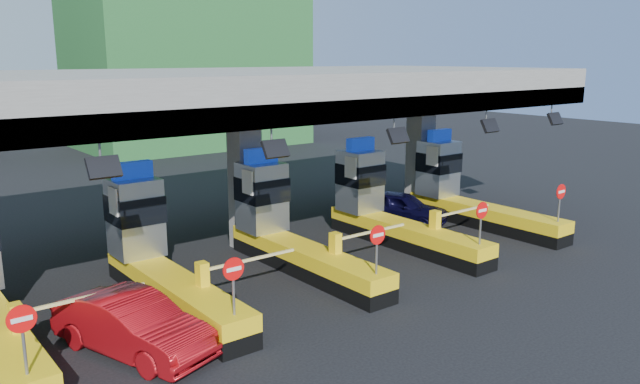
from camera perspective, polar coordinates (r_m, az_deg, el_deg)
ground at (r=23.03m, az=-2.78°, el=-6.78°), size 120.00×120.00×0.00m
toll_canopy at (r=24.22m, az=-6.91°, el=8.92°), size 28.00×12.09×7.00m
toll_lane_left at (r=20.53m, az=-14.80°, el=-5.49°), size 4.43×8.00×4.16m
toll_lane_center at (r=22.84m, az=-3.22°, el=-3.28°), size 4.43×8.00×4.16m
toll_lane_right at (r=25.92m, az=5.88°, el=-1.44°), size 4.43×8.00×4.16m
toll_lane_far_right at (r=29.53m, az=12.90°, el=0.01°), size 4.43×8.00×4.16m
van at (r=28.95m, az=7.44°, el=-1.39°), size 3.12×4.58×1.45m
red_car at (r=17.07m, az=-16.76°, el=-11.55°), size 3.07×4.97×1.55m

